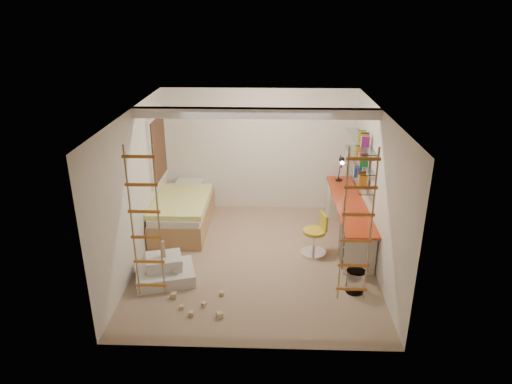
{
  "coord_description": "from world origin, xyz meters",
  "views": [
    {
      "loc": [
        0.25,
        -6.95,
        4.12
      ],
      "look_at": [
        0.0,
        0.3,
        1.15
      ],
      "focal_mm": 32.0,
      "sensor_mm": 36.0,
      "label": 1
    }
  ],
  "objects_px": {
    "desk": "(348,219)",
    "play_platform": "(165,271)",
    "swivel_chair": "(315,240)",
    "bed": "(183,212)"
  },
  "relations": [
    {
      "from": "desk",
      "to": "swivel_chair",
      "type": "relative_size",
      "value": 3.63
    },
    {
      "from": "desk",
      "to": "swivel_chair",
      "type": "xyz_separation_m",
      "value": [
        -0.67,
        -0.63,
        -0.12
      ]
    },
    {
      "from": "bed",
      "to": "play_platform",
      "type": "height_order",
      "value": "bed"
    },
    {
      "from": "bed",
      "to": "play_platform",
      "type": "distance_m",
      "value": 1.92
    },
    {
      "from": "swivel_chair",
      "to": "play_platform",
      "type": "relative_size",
      "value": 0.72
    },
    {
      "from": "desk",
      "to": "play_platform",
      "type": "distance_m",
      "value": 3.52
    },
    {
      "from": "swivel_chair",
      "to": "play_platform",
      "type": "distance_m",
      "value": 2.65
    },
    {
      "from": "desk",
      "to": "bed",
      "type": "height_order",
      "value": "desk"
    },
    {
      "from": "bed",
      "to": "play_platform",
      "type": "relative_size",
      "value": 1.88
    },
    {
      "from": "swivel_chair",
      "to": "play_platform",
      "type": "bearing_deg",
      "value": -159.77
    }
  ]
}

